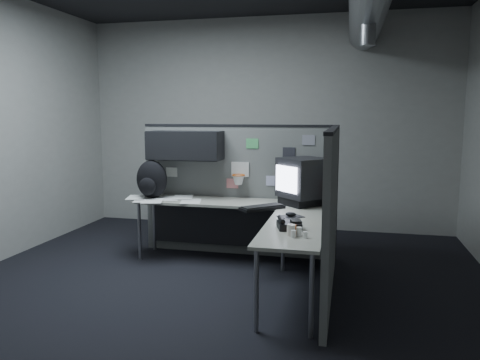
% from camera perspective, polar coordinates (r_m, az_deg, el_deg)
% --- Properties ---
extents(room, '(5.62, 5.62, 3.22)m').
position_cam_1_polar(room, '(4.38, 4.10, 12.47)').
color(room, black).
rests_on(room, ground).
extents(partition_back, '(2.44, 0.42, 1.63)m').
position_cam_1_polar(partition_back, '(5.79, -2.01, 0.51)').
color(partition_back, '#5E605D').
rests_on(partition_back, ground).
extents(partition_right, '(0.07, 2.23, 1.63)m').
position_cam_1_polar(partition_right, '(4.62, 11.05, -3.82)').
color(partition_right, '#5E605D').
rests_on(partition_right, ground).
extents(desk, '(2.31, 2.11, 0.73)m').
position_cam_1_polar(desk, '(5.25, 0.71, -4.52)').
color(desk, '#9C9C8D').
rests_on(desk, ground).
extents(monitor, '(0.66, 0.66, 0.53)m').
position_cam_1_polar(monitor, '(5.36, 7.74, -0.08)').
color(monitor, black).
rests_on(monitor, desk).
extents(keyboard, '(0.48, 0.47, 0.04)m').
position_cam_1_polar(keyboard, '(5.08, 2.73, -3.37)').
color(keyboard, black).
rests_on(keyboard, desk).
extents(mouse, '(0.29, 0.29, 0.05)m').
position_cam_1_polar(mouse, '(4.74, 6.20, -4.29)').
color(mouse, black).
rests_on(mouse, desk).
extents(phone, '(0.26, 0.27, 0.11)m').
position_cam_1_polar(phone, '(4.26, 5.95, -5.40)').
color(phone, black).
rests_on(phone, desk).
extents(bottles, '(0.16, 0.17, 0.09)m').
position_cam_1_polar(bottles, '(4.02, 6.98, -6.29)').
color(bottles, silver).
rests_on(bottles, desk).
extents(cup, '(0.09, 0.09, 0.10)m').
position_cam_1_polar(cup, '(4.02, 6.24, -6.09)').
color(cup, beige).
rests_on(cup, desk).
extents(papers, '(1.00, 0.71, 0.02)m').
position_cam_1_polar(papers, '(5.71, -9.38, -2.31)').
color(papers, white).
rests_on(papers, desk).
extents(backpack, '(0.45, 0.43, 0.47)m').
position_cam_1_polar(backpack, '(5.79, -10.75, 0.00)').
color(backpack, black).
rests_on(backpack, desk).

